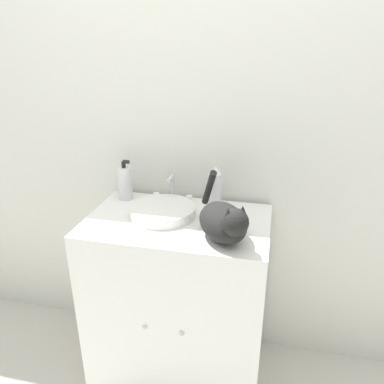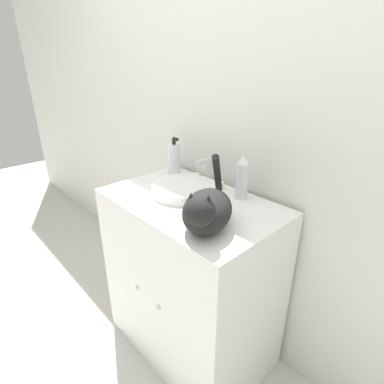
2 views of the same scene
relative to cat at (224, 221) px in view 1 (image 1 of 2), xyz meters
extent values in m
cube|color=silver|center=(-0.23, 0.43, 0.30)|extent=(6.00, 0.05, 2.50)
cube|color=white|center=(-0.23, 0.13, -0.52)|extent=(0.81, 0.51, 0.87)
sphere|color=silver|center=(-0.31, -0.13, -0.47)|extent=(0.02, 0.02, 0.02)
sphere|color=silver|center=(-0.14, -0.13, -0.47)|extent=(0.02, 0.02, 0.02)
cylinder|color=white|center=(-0.30, 0.16, -0.06)|extent=(0.30, 0.30, 0.04)
cylinder|color=silver|center=(-0.30, 0.32, -0.02)|extent=(0.02, 0.02, 0.13)
cylinder|color=silver|center=(-0.30, 0.28, 0.05)|extent=(0.02, 0.08, 0.02)
cylinder|color=white|center=(-0.38, 0.32, -0.06)|extent=(0.03, 0.03, 0.03)
cylinder|color=white|center=(-0.22, 0.32, -0.06)|extent=(0.03, 0.03, 0.03)
ellipsoid|color=black|center=(-0.01, 0.01, -0.01)|extent=(0.28, 0.31, 0.14)
sphere|color=black|center=(0.05, -0.08, 0.04)|extent=(0.14, 0.14, 0.11)
cone|color=black|center=(0.02, -0.10, 0.08)|extent=(0.05, 0.05, 0.04)
cone|color=black|center=(0.07, -0.07, 0.08)|extent=(0.05, 0.05, 0.04)
cylinder|color=black|center=(-0.09, 0.15, 0.07)|extent=(0.09, 0.12, 0.18)
cylinder|color=silver|center=(-0.54, 0.30, 0.00)|extent=(0.07, 0.07, 0.16)
cylinder|color=black|center=(-0.54, 0.30, 0.10)|extent=(0.02, 0.02, 0.03)
cylinder|color=black|center=(-0.52, 0.30, 0.11)|extent=(0.03, 0.02, 0.02)
cylinder|color=silver|center=(-0.09, 0.31, 0.00)|extent=(0.06, 0.06, 0.16)
cone|color=white|center=(-0.09, 0.31, 0.10)|extent=(0.05, 0.05, 0.04)
camera|label=1|loc=(0.17, -1.30, 0.67)|focal=35.00mm
camera|label=2|loc=(0.66, -0.68, 0.49)|focal=28.00mm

